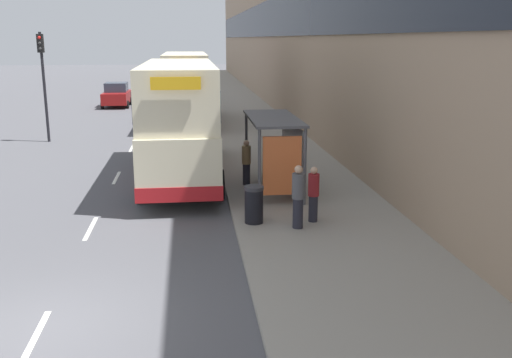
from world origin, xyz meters
The scene contains 19 objects.
ground_plane centered at (0.00, 0.00, 0.00)m, with size 220.00×220.00×0.00m, color #515156.
pavement centered at (6.50, 38.50, 0.07)m, with size 5.00×93.00×0.14m.
terrace_facade centered at (10.49, 38.50, 7.39)m, with size 3.10×93.00×14.78m.
lane_mark_0 centered at (0.00, -0.30, 0.01)m, with size 0.12×2.00×0.01m.
lane_mark_1 centered at (0.00, 5.72, 0.01)m, with size 0.12×2.00×0.01m.
lane_mark_2 centered at (0.00, 11.75, 0.01)m, with size 0.12×2.00×0.01m.
lane_mark_3 centered at (0.00, 17.77, 0.01)m, with size 0.12×2.00×0.01m.
lane_mark_4 centered at (0.00, 23.79, 0.01)m, with size 0.12×2.00×0.01m.
lane_mark_5 centered at (0.00, 29.82, 0.01)m, with size 0.12×2.00×0.01m.
bus_shelter centered at (5.77, 8.55, 1.88)m, with size 1.60×4.20×2.48m.
double_decker_bus_near centered at (2.47, 11.42, 2.28)m, with size 2.85×10.12×4.30m.
double_decker_bus_ahead centered at (2.65, 25.50, 2.28)m, with size 2.85×10.09×4.30m.
car_0 centered at (2.29, 36.11, 0.88)m, with size 2.05×3.98×1.78m.
car_1 centered at (-2.76, 35.60, 0.90)m, with size 2.06×4.06×1.85m.
pedestrian_at_shelter centered at (6.22, 5.24, 0.95)m, with size 0.31×0.31×1.58m.
pedestrian_1 centered at (4.77, 9.58, 0.96)m, with size 0.32×0.32×1.60m.
pedestrian_2 centered at (5.69, 4.73, 1.03)m, with size 0.35×0.35×1.75m.
litter_bin centered at (4.55, 5.32, 0.67)m, with size 0.55×0.55×1.05m.
traffic_light_far_kerb centered at (-4.40, 20.17, 3.66)m, with size 0.30×0.32×5.49m.
Camera 1 is at (2.84, -9.83, 5.16)m, focal length 40.00 mm.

